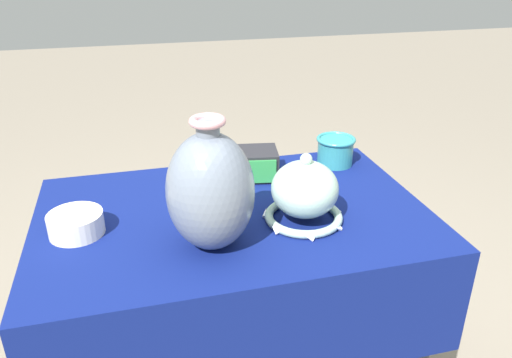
{
  "coord_description": "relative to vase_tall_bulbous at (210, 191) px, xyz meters",
  "views": [
    {
      "loc": [
        -0.24,
        -1.17,
        1.44
      ],
      "look_at": [
        0.04,
        -0.08,
        0.91
      ],
      "focal_mm": 35.0,
      "sensor_mm": 36.0,
      "label": 1
    }
  ],
  "objects": [
    {
      "name": "mosaic_tile_box",
      "position": [
        0.18,
        0.35,
        -0.1
      ],
      "size": [
        0.18,
        0.15,
        0.09
      ],
      "rotation": [
        0.0,
        0.0,
        -0.16
      ],
      "color": "#232328",
      "rests_on": "display_table"
    },
    {
      "name": "cup_wide_teal",
      "position": [
        0.47,
        0.38,
        -0.1
      ],
      "size": [
        0.13,
        0.13,
        0.09
      ],
      "color": "teal",
      "rests_on": "display_table"
    },
    {
      "name": "pot_squat_ivory",
      "position": [
        -0.32,
        0.14,
        -0.12
      ],
      "size": [
        0.14,
        0.14,
        0.06
      ],
      "primitive_type": "cylinder",
      "color": "white",
      "rests_on": "display_table"
    },
    {
      "name": "vase_dome_bell",
      "position": [
        0.25,
        0.06,
        -0.07
      ],
      "size": [
        0.21,
        0.22,
        0.19
      ],
      "color": "#A8CCB7",
      "rests_on": "display_table"
    },
    {
      "name": "vase_tall_bulbous",
      "position": [
        0.0,
        0.0,
        0.0
      ],
      "size": [
        0.2,
        0.2,
        0.32
      ],
      "color": "slate",
      "rests_on": "display_table"
    },
    {
      "name": "display_table",
      "position": [
        0.08,
        0.13,
        -0.24
      ],
      "size": [
        1.05,
        0.68,
        0.78
      ],
      "color": "#38383D",
      "rests_on": "ground_plane"
    }
  ]
}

